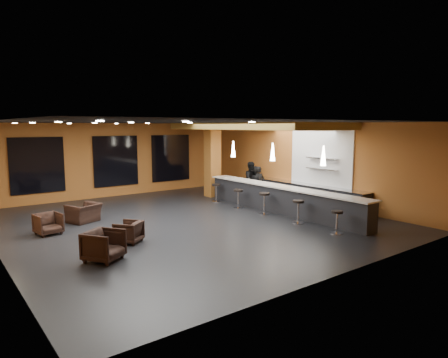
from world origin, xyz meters
TOP-DOWN VIEW (x-y plane):
  - floor at (0.00, 0.00)m, footprint 12.00×13.00m
  - ceiling at (0.00, 0.00)m, footprint 12.00×13.00m
  - wall_back at (0.00, 6.55)m, footprint 12.00×0.10m
  - wall_front at (0.00, -6.55)m, footprint 12.00×0.10m
  - wall_right at (6.05, 0.00)m, footprint 0.10×13.00m
  - wood_soffit at (4.00, 1.00)m, footprint 3.60×8.00m
  - window_left at (-3.50, 6.44)m, footprint 2.20×0.06m
  - window_center at (0.00, 6.44)m, footprint 2.20×0.06m
  - window_right at (3.00, 6.44)m, footprint 2.20×0.06m
  - tile_backsplash at (5.96, -1.00)m, footprint 0.06×3.20m
  - bar_counter at (3.65, -1.00)m, footprint 0.60×8.00m
  - bar_top at (3.65, -1.00)m, footprint 0.78×8.10m
  - prep_counter at (5.65, -0.50)m, footprint 0.70×6.00m
  - prep_top at (5.65, -0.50)m, footprint 0.72×6.00m
  - wall_shelf_lower at (5.82, -1.20)m, footprint 0.30×1.50m
  - wall_shelf_upper at (5.82, -1.20)m, footprint 0.30×1.50m
  - column at (3.65, 3.60)m, footprint 0.60×0.60m
  - pendant_0 at (3.65, -3.00)m, footprint 0.20×0.20m
  - pendant_1 at (3.65, -0.50)m, footprint 0.20×0.20m
  - pendant_2 at (3.65, 2.00)m, footprint 0.20×0.20m
  - staff_a at (4.60, 1.31)m, footprint 0.59×0.41m
  - staff_b at (4.76, 2.00)m, footprint 0.88×0.70m
  - staff_c at (4.97, 2.11)m, footprint 0.87×0.73m
  - armchair_a at (-3.91, -2.31)m, footprint 1.17×1.17m
  - armchair_b at (-2.78, -1.22)m, footprint 0.97×0.97m
  - armchair_c at (-4.41, 1.13)m, footprint 0.83×0.84m
  - armchair_d at (-3.00, 2.10)m, footprint 1.25×1.18m
  - bar_stool_0 at (2.83, -4.27)m, footprint 0.38×0.38m
  - bar_stool_1 at (2.89, -2.60)m, footprint 0.41×0.41m
  - bar_stool_2 at (2.90, -0.86)m, footprint 0.43×0.43m
  - bar_stool_3 at (2.83, 0.64)m, footprint 0.40×0.40m
  - bar_stool_4 at (2.96, 2.34)m, footprint 0.41×0.41m

SIDE VIEW (x-z plane):
  - floor at x=0.00m, z-range -0.10..0.00m
  - armchair_b at x=-2.78m, z-range 0.00..0.64m
  - armchair_d at x=-3.00m, z-range 0.00..0.65m
  - armchair_c at x=-4.41m, z-range 0.00..0.67m
  - armchair_a at x=-3.91m, z-range 0.00..0.78m
  - prep_counter at x=5.65m, z-range 0.00..0.86m
  - bar_stool_0 at x=2.83m, z-range 0.10..0.85m
  - bar_counter at x=3.65m, z-range 0.00..1.00m
  - bar_stool_3 at x=2.83m, z-range 0.11..0.89m
  - bar_stool_4 at x=2.96m, z-range 0.11..0.92m
  - bar_stool_1 at x=2.89m, z-range 0.11..0.93m
  - bar_stool_2 at x=2.90m, z-range 0.12..0.96m
  - staff_c at x=4.97m, z-range 0.00..1.51m
  - staff_a at x=4.60m, z-range 0.00..1.56m
  - staff_b at x=4.76m, z-range 0.00..1.73m
  - prep_top at x=5.65m, z-range 0.87..0.90m
  - bar_top at x=3.65m, z-range 1.00..1.05m
  - wall_shelf_lower at x=5.82m, z-range 1.59..1.61m
  - window_left at x=-3.50m, z-range 0.50..2.90m
  - window_center at x=0.00m, z-range 0.50..2.90m
  - window_right at x=3.00m, z-range 0.50..2.90m
  - wall_back at x=0.00m, z-range 0.00..3.50m
  - wall_front at x=0.00m, z-range 0.00..3.50m
  - wall_right at x=6.05m, z-range 0.00..3.50m
  - column at x=3.65m, z-range 0.00..3.50m
  - tile_backsplash at x=5.96m, z-range 0.80..3.20m
  - wall_shelf_upper at x=5.82m, z-range 2.03..2.06m
  - pendant_0 at x=3.65m, z-range 2.00..2.70m
  - pendant_1 at x=3.65m, z-range 2.00..2.70m
  - pendant_2 at x=3.65m, z-range 2.00..2.70m
  - wood_soffit at x=4.00m, z-range 3.22..3.50m
  - ceiling at x=0.00m, z-range 3.50..3.60m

